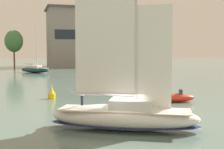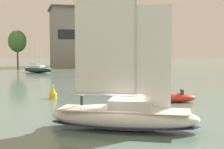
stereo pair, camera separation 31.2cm
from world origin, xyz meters
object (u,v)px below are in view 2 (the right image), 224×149
object	(u,v)px
sailboat_moored_mid_channel	(38,69)
sailboat_main	(124,114)
motor_tender	(178,98)
tree_shore_center	(17,41)
channel_buoy	(53,93)

from	to	relation	value
sailboat_moored_mid_channel	sailboat_main	bearing A→B (deg)	-86.35
sailboat_main	motor_tender	world-z (taller)	sailboat_main
tree_shore_center	motor_tender	distance (m)	78.99
tree_shore_center	sailboat_moored_mid_channel	distance (m)	29.37
motor_tender	sailboat_moored_mid_channel	bearing A→B (deg)	104.84
tree_shore_center	channel_buoy	size ratio (longest dim) A/B	7.63
tree_shore_center	sailboat_moored_mid_channel	world-z (taller)	tree_shore_center
sailboat_main	motor_tender	size ratio (longest dim) A/B	3.63
tree_shore_center	sailboat_main	world-z (taller)	sailboat_main
sailboat_main	sailboat_moored_mid_channel	xyz separation A→B (m)	(-3.71, 58.17, -0.31)
motor_tender	channel_buoy	xyz separation A→B (m)	(-12.74, 5.86, 0.15)
sailboat_main	channel_buoy	distance (m)	15.86
tree_shore_center	sailboat_main	bearing A→B (deg)	-83.97
tree_shore_center	channel_buoy	world-z (taller)	tree_shore_center
sailboat_main	motor_tender	distance (m)	13.27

